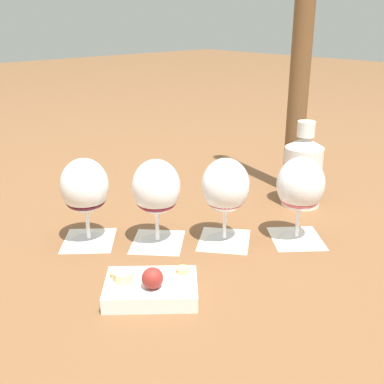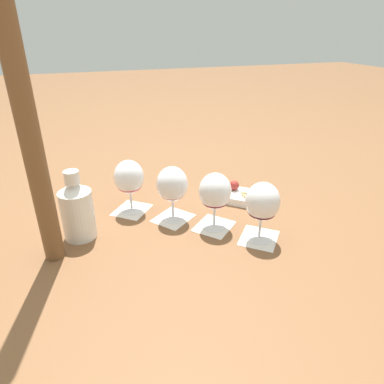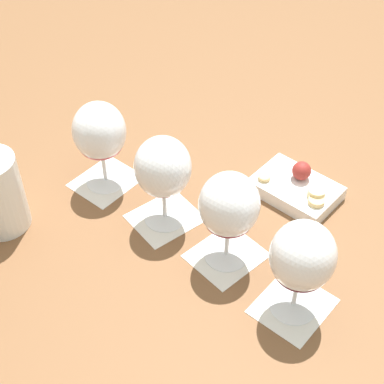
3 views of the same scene
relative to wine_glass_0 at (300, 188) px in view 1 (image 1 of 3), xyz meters
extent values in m
plane|color=brown|center=(0.14, 0.16, -0.11)|extent=(8.00, 8.00, 0.00)
cube|color=silver|center=(0.00, 0.00, -0.11)|extent=(0.15, 0.15, 0.00)
cube|color=silver|center=(0.10, 0.12, -0.11)|extent=(0.15, 0.15, 0.00)
cube|color=silver|center=(0.19, 0.22, -0.11)|extent=(0.15, 0.15, 0.00)
cube|color=silver|center=(0.29, 0.32, -0.11)|extent=(0.15, 0.15, 0.00)
cylinder|color=white|center=(0.00, 0.00, -0.11)|extent=(0.07, 0.07, 0.01)
cylinder|color=white|center=(0.00, 0.00, -0.07)|extent=(0.01, 0.01, 0.07)
ellipsoid|color=white|center=(0.00, 0.00, 0.01)|extent=(0.10, 0.10, 0.11)
ellipsoid|color=#CD525C|center=(0.00, 0.00, -0.02)|extent=(0.08, 0.08, 0.04)
cylinder|color=white|center=(0.10, 0.12, -0.11)|extent=(0.07, 0.07, 0.01)
cylinder|color=white|center=(0.10, 0.12, -0.07)|extent=(0.01, 0.01, 0.07)
ellipsoid|color=white|center=(0.10, 0.12, 0.01)|extent=(0.10, 0.10, 0.11)
ellipsoid|color=#9D2832|center=(0.10, 0.12, -0.02)|extent=(0.08, 0.08, 0.04)
cylinder|color=white|center=(0.19, 0.22, -0.11)|extent=(0.07, 0.07, 0.01)
cylinder|color=white|center=(0.19, 0.22, -0.07)|extent=(0.01, 0.01, 0.07)
ellipsoid|color=white|center=(0.19, 0.22, 0.01)|extent=(0.10, 0.10, 0.11)
ellipsoid|color=maroon|center=(0.19, 0.22, -0.02)|extent=(0.08, 0.08, 0.03)
cylinder|color=white|center=(0.29, 0.32, -0.11)|extent=(0.07, 0.07, 0.01)
cylinder|color=white|center=(0.29, 0.32, -0.07)|extent=(0.01, 0.01, 0.07)
ellipsoid|color=white|center=(0.29, 0.32, 0.01)|extent=(0.10, 0.10, 0.11)
ellipsoid|color=#48101F|center=(0.29, 0.32, -0.02)|extent=(0.08, 0.08, 0.03)
cylinder|color=white|center=(0.11, -0.17, -0.04)|extent=(0.09, 0.09, 0.14)
cone|color=white|center=(0.11, -0.17, 0.04)|extent=(0.09, 0.09, 0.03)
cylinder|color=white|center=(0.11, -0.17, 0.08)|extent=(0.04, 0.04, 0.04)
cube|color=white|center=(0.04, 0.36, -0.10)|extent=(0.18, 0.18, 0.03)
cylinder|color=#DBB775|center=(0.02, 0.30, -0.08)|extent=(0.02, 0.02, 0.01)
sphere|color=maroon|center=(0.02, 0.37, -0.07)|extent=(0.04, 0.04, 0.04)
cylinder|color=#DBB775|center=(0.09, 0.38, -0.08)|extent=(0.03, 0.03, 0.01)
cylinder|color=beige|center=(0.07, 0.39, -0.08)|extent=(0.03, 0.03, 0.02)
cylinder|color=brown|center=(0.19, -0.24, 0.33)|extent=(0.05, 0.05, 0.89)
camera|label=1|loc=(-0.51, 0.78, 0.33)|focal=45.00mm
camera|label=2|loc=(1.01, -0.14, 0.45)|focal=32.00mm
camera|label=3|loc=(0.83, 0.16, 0.65)|focal=55.00mm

